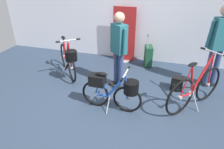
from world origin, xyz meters
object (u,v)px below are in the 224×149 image
at_px(folding_bike_foreground, 114,90).
at_px(visitor_near_wall, 219,42).
at_px(visitor_browsing, 119,47).
at_px(display_bike_right, 195,89).
at_px(rolling_suitcase, 148,56).
at_px(floor_banner_stand, 124,38).
at_px(display_bike_left, 68,59).
at_px(backpack_on_floor, 177,83).

xyz_separation_m(folding_bike_foreground, visitor_near_wall, (1.79, 1.44, 0.59)).
bearing_deg(visitor_browsing, display_bike_right, -13.14).
height_order(folding_bike_foreground, rolling_suitcase, rolling_suitcase).
relative_size(floor_banner_stand, visitor_near_wall, 0.84).
bearing_deg(folding_bike_foreground, visitor_near_wall, 38.73).
bearing_deg(visitor_near_wall, floor_banner_stand, 159.55).
bearing_deg(floor_banner_stand, display_bike_left, -128.59).
distance_m(folding_bike_foreground, visitor_browsing, 1.00).
bearing_deg(rolling_suitcase, display_bike_left, -146.66).
relative_size(rolling_suitcase, backpack_on_floor, 2.93).
relative_size(folding_bike_foreground, display_bike_left, 1.04).
bearing_deg(backpack_on_floor, display_bike_right, -62.64).
height_order(display_bike_left, rolling_suitcase, display_bike_left).
relative_size(folding_bike_foreground, backpack_on_floor, 4.00).
xyz_separation_m(visitor_near_wall, visitor_browsing, (-1.93, -0.58, -0.10)).
xyz_separation_m(visitor_near_wall, rolling_suitcase, (-1.44, 0.65, -0.73)).
xyz_separation_m(folding_bike_foreground, backpack_on_floor, (1.11, 1.06, -0.28)).
relative_size(floor_banner_stand, display_bike_left, 1.36).
xyz_separation_m(display_bike_left, visitor_browsing, (1.24, -0.10, 0.46)).
xyz_separation_m(display_bike_left, visitor_near_wall, (3.17, 0.48, 0.57)).
bearing_deg(floor_banner_stand, backpack_on_floor, -38.88).
height_order(visitor_near_wall, backpack_on_floor, visitor_near_wall).
height_order(rolling_suitcase, backpack_on_floor, rolling_suitcase).
distance_m(display_bike_left, visitor_browsing, 1.33).
xyz_separation_m(floor_banner_stand, display_bike_right, (1.75, -1.74, -0.26)).
relative_size(floor_banner_stand, rolling_suitcase, 1.77).
height_order(floor_banner_stand, visitor_browsing, visitor_browsing).
bearing_deg(folding_bike_foreground, backpack_on_floor, 43.57).
bearing_deg(visitor_browsing, rolling_suitcase, 68.34).
bearing_deg(display_bike_left, visitor_browsing, -4.39).
distance_m(folding_bike_foreground, backpack_on_floor, 1.56).
height_order(folding_bike_foreground, backpack_on_floor, folding_bike_foreground).
relative_size(display_bike_left, backpack_on_floor, 3.84).
xyz_separation_m(display_bike_right, visitor_browsing, (-1.54, 0.36, 0.52)).
height_order(floor_banner_stand, display_bike_right, floor_banner_stand).
distance_m(display_bike_right, rolling_suitcase, 1.91).
bearing_deg(visitor_near_wall, visitor_browsing, -163.34).
relative_size(visitor_browsing, rolling_suitcase, 1.93).
bearing_deg(visitor_browsing, display_bike_left, 175.61).
relative_size(visitor_near_wall, rolling_suitcase, 2.10).
height_order(floor_banner_stand, visitor_near_wall, visitor_near_wall).
height_order(floor_banner_stand, rolling_suitcase, floor_banner_stand).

